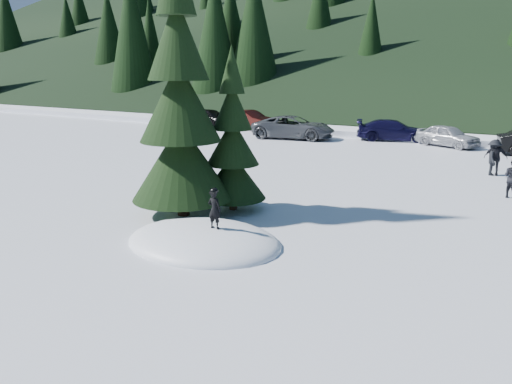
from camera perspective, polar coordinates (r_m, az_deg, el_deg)
The scene contains 12 objects.
ground at distance 13.74m, azimuth -5.97°, elevation -5.83°, with size 200.00×200.00×0.00m, color white.
snow_mound at distance 13.74m, azimuth -5.97°, elevation -5.83°, with size 4.48×3.52×0.96m, color white.
spruce_tall at distance 15.77m, azimuth -8.69°, elevation 9.03°, with size 3.20×3.20×8.60m.
spruce_short at distance 16.42m, azimuth -2.69°, elevation 5.08°, with size 2.20×2.20×5.37m.
child_skier at distance 13.26m, azimuth -4.77°, elevation -2.00°, with size 0.38×0.25×1.04m, color black.
adult_1 at distance 24.41m, azimuth 25.71°, elevation 3.56°, with size 0.95×0.39×1.61m, color black.
adult_2 at distance 24.43m, azimuth 25.50°, elevation 3.57°, with size 1.03×0.59×1.59m, color black.
car_0 at distance 40.80m, azimuth -5.35°, elevation 8.46°, with size 1.78×4.42×1.50m, color black.
car_1 at distance 38.85m, azimuth -0.78°, elevation 8.23°, with size 1.57×4.49×1.48m, color black.
car_2 at distance 33.93m, azimuth 4.30°, elevation 7.39°, with size 2.53×5.50×1.53m, color #46494D.
car_3 at distance 34.10m, azimuth 15.40°, elevation 6.82°, with size 1.91×4.69×1.36m, color black.
car_4 at distance 32.50m, azimuth 21.06°, elevation 6.02°, with size 1.55×3.85×1.31m, color #9D9FA6.
Camera 1 is at (7.94, -10.20, 4.64)m, focal length 35.00 mm.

